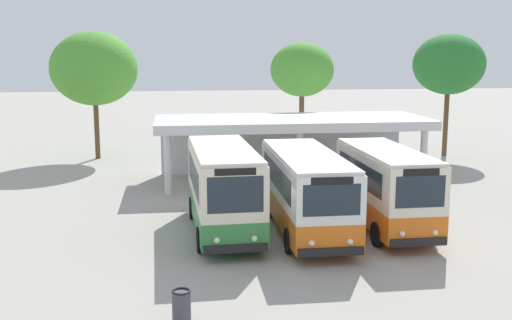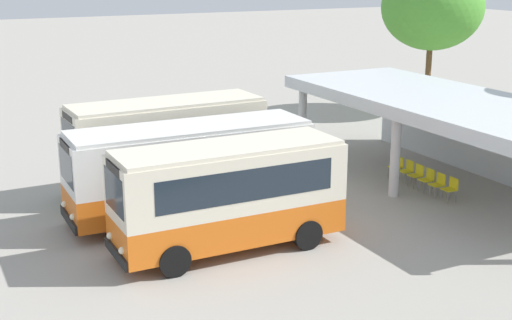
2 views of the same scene
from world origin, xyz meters
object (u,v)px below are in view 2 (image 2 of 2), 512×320
(waiting_chair_middle_seat, at_px, (417,174))
(waiting_chair_second_from_end, at_px, (408,169))
(city_bus_middle_cream, at_px, (228,193))
(waiting_chair_fifth_seat, at_px, (438,183))
(waiting_chair_far_end_seat, at_px, (451,187))
(waiting_chair_end_by_column, at_px, (397,165))
(waiting_chair_fourth_seat, at_px, (428,178))
(city_bus_nearest_orange, at_px, (167,141))
(city_bus_second_in_row, at_px, (190,166))

(waiting_chair_middle_seat, bearing_deg, waiting_chair_second_from_end, 176.30)
(city_bus_middle_cream, bearing_deg, waiting_chair_second_from_end, 108.28)
(waiting_chair_fifth_seat, xyz_separation_m, waiting_chair_far_end_seat, (0.62, 0.04, 0.00))
(city_bus_middle_cream, xyz_separation_m, waiting_chair_end_by_column, (-3.53, 8.80, -1.23))
(waiting_chair_middle_seat, height_order, waiting_chair_fourth_seat, same)
(waiting_chair_second_from_end, relative_size, waiting_chair_fourth_seat, 1.00)
(city_bus_nearest_orange, height_order, city_bus_middle_cream, city_bus_nearest_orange)
(city_bus_second_in_row, bearing_deg, city_bus_middle_cream, -1.27)
(waiting_chair_middle_seat, bearing_deg, waiting_chair_fourth_seat, -1.34)
(waiting_chair_end_by_column, relative_size, waiting_chair_fourth_seat, 1.00)
(city_bus_nearest_orange, bearing_deg, waiting_chair_far_end_seat, 55.12)
(waiting_chair_end_by_column, relative_size, waiting_chair_second_from_end, 1.00)
(waiting_chair_fourth_seat, bearing_deg, city_bus_middle_cream, -79.19)
(waiting_chair_end_by_column, bearing_deg, waiting_chair_middle_seat, -0.93)
(waiting_chair_middle_seat, xyz_separation_m, waiting_chair_fifth_seat, (1.24, -0.05, 0.00))
(city_bus_middle_cream, height_order, waiting_chair_fourth_seat, city_bus_middle_cream)
(city_bus_nearest_orange, distance_m, city_bus_middle_cream, 6.29)
(city_bus_second_in_row, bearing_deg, waiting_chair_far_end_seat, 72.73)
(waiting_chair_second_from_end, relative_size, waiting_chair_middle_seat, 1.00)
(waiting_chair_middle_seat, bearing_deg, city_bus_nearest_orange, -115.38)
(city_bus_nearest_orange, height_order, waiting_chair_far_end_seat, city_bus_nearest_orange)
(waiting_chair_middle_seat, relative_size, waiting_chair_fourth_seat, 1.00)
(city_bus_nearest_orange, xyz_separation_m, waiting_chair_middle_seat, (3.98, 8.39, -1.31))
(city_bus_second_in_row, bearing_deg, waiting_chair_fifth_seat, 76.47)
(waiting_chair_second_from_end, distance_m, waiting_chair_far_end_seat, 2.48)
(waiting_chair_end_by_column, bearing_deg, city_bus_middle_cream, -68.12)
(waiting_chair_end_by_column, bearing_deg, city_bus_second_in_row, -87.41)
(city_bus_second_in_row, xyz_separation_m, waiting_chair_fourth_seat, (1.46, 8.70, -1.19))
(city_bus_nearest_orange, height_order, waiting_chair_fourth_seat, city_bus_nearest_orange)
(waiting_chair_second_from_end, bearing_deg, waiting_chair_middle_seat, -3.70)
(city_bus_middle_cream, distance_m, waiting_chair_middle_seat, 9.16)
(city_bus_second_in_row, relative_size, waiting_chair_middle_seat, 9.44)
(waiting_chair_end_by_column, bearing_deg, waiting_chair_fifth_seat, -1.66)
(city_bus_nearest_orange, relative_size, waiting_chair_second_from_end, 8.48)
(city_bus_middle_cream, bearing_deg, waiting_chair_middle_seat, 104.64)
(city_bus_nearest_orange, relative_size, city_bus_middle_cream, 1.07)
(waiting_chair_end_by_column, relative_size, waiting_chair_fifth_seat, 1.00)
(waiting_chair_second_from_end, xyz_separation_m, waiting_chair_far_end_seat, (2.48, -0.06, 0.00))
(city_bus_nearest_orange, xyz_separation_m, waiting_chair_fifth_seat, (5.22, 8.34, -1.31))
(waiting_chair_end_by_column, height_order, waiting_chair_fourth_seat, same)
(waiting_chair_second_from_end, bearing_deg, waiting_chair_far_end_seat, -1.28)
(waiting_chair_fourth_seat, bearing_deg, waiting_chair_far_end_seat, -0.03)
(waiting_chair_end_by_column, height_order, waiting_chair_far_end_seat, same)
(city_bus_nearest_orange, distance_m, city_bus_second_in_row, 3.16)
(waiting_chair_fourth_seat, bearing_deg, waiting_chair_middle_seat, 178.66)
(waiting_chair_second_from_end, bearing_deg, waiting_chair_end_by_column, -178.16)
(city_bus_second_in_row, relative_size, waiting_chair_second_from_end, 9.44)
(city_bus_middle_cream, height_order, waiting_chair_second_from_end, city_bus_middle_cream)
(city_bus_second_in_row, height_order, waiting_chair_fourth_seat, city_bus_second_in_row)
(city_bus_second_in_row, xyz_separation_m, waiting_chair_end_by_column, (-0.40, 8.73, -1.19))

